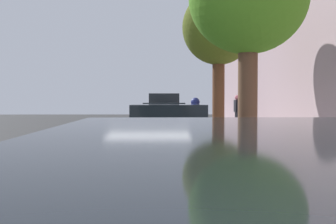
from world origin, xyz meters
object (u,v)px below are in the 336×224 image
Objects in this scene: bicycle_at_curb at (188,141)px; cyclist_with_backpack at (196,121)px; parked_sedan_green_mid at (167,139)px; parked_suv_dark_blue_end at (161,108)px; street_tree_mid_block at (248,0)px; street_tree_far_end at (219,29)px; pedestrian_on_phone at (237,110)px; parked_sedan_grey_far at (165,122)px; parked_suv_tan_farthest at (164,110)px.

cyclist_with_backpack reaches higher than bicycle_at_curb.
parked_suv_dark_blue_end is (-0.00, 22.04, 0.27)m from parked_sedan_green_mid.
street_tree_mid_block is (2.02, -20.99, 3.04)m from parked_suv_dark_blue_end.
street_tree_far_end reaches higher than pedestrian_on_phone.
parked_sedan_grey_far is 2.63× the size of pedestrian_on_phone.
street_tree_mid_block reaches higher than parked_suv_dark_blue_end.
parked_sedan_grey_far is 0.84× the size of street_tree_mid_block.
parked_suv_tan_farthest reaches higher than parked_sedan_grey_far.
street_tree_far_end is (2.02, 6.14, 3.44)m from parked_sedan_green_mid.
parked_suv_dark_blue_end is (-0.09, 14.99, 0.27)m from parked_sedan_grey_far.
street_tree_far_end is at bearing -82.77° from parked_suv_dark_blue_end.
parked_sedan_green_mid is 12.76m from pedestrian_on_phone.
parked_sedan_grey_far is 3.78m from bicycle_at_curb.
street_tree_far_end is at bearing -106.65° from pedestrian_on_phone.
parked_suv_tan_farthest is (0.13, 15.36, 0.27)m from parked_sedan_green_mid.
parked_sedan_green_mid is 0.94× the size of parked_suv_tan_farthest.
parked_sedan_grey_far is 8.31m from parked_suv_tan_farthest.
parked_sedan_grey_far is 7.12m from street_tree_mid_block.
street_tree_mid_block is (1.93, -6.00, 3.31)m from parked_sedan_grey_far.
parked_sedan_green_mid is at bearing -90.00° from parked_suv_dark_blue_end.
parked_suv_dark_blue_end is 2.88× the size of bicycle_at_curb.
parked_suv_tan_farthest is at bearing 139.19° from pedestrian_on_phone.
parked_suv_dark_blue_end is 21.31m from street_tree_mid_block.
parked_sedan_grey_far is 6.35m from pedestrian_on_phone.
parked_suv_dark_blue_end reaches higher than pedestrian_on_phone.
parked_sedan_green_mid is at bearing -107.43° from pedestrian_on_phone.
parked_sedan_grey_far reaches higher than bicycle_at_curb.
pedestrian_on_phone is at bearing -68.83° from parked_suv_dark_blue_end.
pedestrian_on_phone is (1.80, 6.03, -3.06)m from street_tree_far_end.
parked_sedan_green_mid is 22.04m from parked_suv_dark_blue_end.
parked_suv_tan_farthest and parked_suv_dark_blue_end have the same top height.
parked_suv_dark_blue_end is 0.86× the size of street_tree_far_end.
parked_suv_dark_blue_end is 19.18m from cyclist_with_backpack.
parked_suv_tan_farthest is at bearing -88.89° from parked_suv_dark_blue_end.
parked_suv_dark_blue_end is (-0.13, 6.68, 0.00)m from parked_suv_tan_farthest.
street_tree_mid_block is 11.64m from pedestrian_on_phone.
pedestrian_on_phone reaches higher than cyclist_with_backpack.
cyclist_with_backpack is 3.72m from street_tree_mid_block.
parked_sedan_green_mid is at bearing -152.60° from street_tree_mid_block.
parked_sedan_grey_far is 2.76× the size of bicycle_at_curb.
parked_sedan_green_mid is 2.63× the size of cyclist_with_backpack.
parked_sedan_grey_far is 2.67× the size of cyclist_with_backpack.
parked_sedan_grey_far is 0.82× the size of street_tree_far_end.
parked_suv_dark_blue_end is at bearing 92.74° from cyclist_with_backpack.
street_tree_mid_block is at bearing 27.40° from parked_sedan_green_mid.
pedestrian_on_phone is at bearing 72.63° from cyclist_with_backpack.
street_tree_far_end is 7.00m from pedestrian_on_phone.
parked_suv_dark_blue_end is at bearing 92.13° from bicycle_at_curb.
bicycle_at_curb is at bearing 115.87° from cyclist_with_backpack.
pedestrian_on_phone reaches higher than parked_sedan_grey_far.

